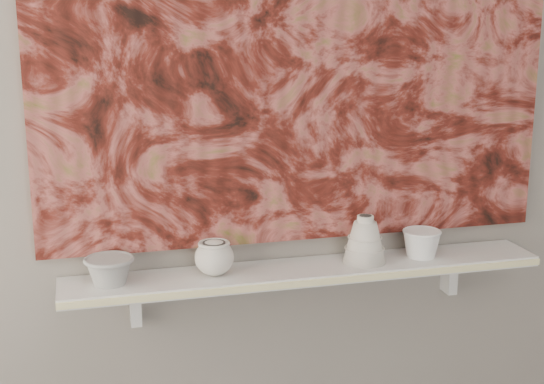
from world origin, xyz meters
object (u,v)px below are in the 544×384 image
object	(u,v)px
bowl_grey	(109,270)
bowl_white	(421,243)
bell_vessel	(365,239)
shelf	(307,271)
painting	(301,51)
cup_cream	(214,258)

from	to	relation	value
bowl_grey	bowl_white	bearing A→B (deg)	0.00
bell_vessel	bowl_grey	bearing A→B (deg)	180.00
shelf	bell_vessel	size ratio (longest dim) A/B	9.94
painting	bell_vessel	world-z (taller)	painting
cup_cream	bell_vessel	xyz separation A→B (m)	(0.45, 0.00, 0.02)
bowl_grey	cup_cream	distance (m)	0.29
painting	cup_cream	world-z (taller)	painting
bowl_grey	bowl_white	world-z (taller)	bowl_white
bowl_white	shelf	bearing A→B (deg)	180.00
painting	bowl_white	bearing A→B (deg)	-12.72
painting	cup_cream	bearing A→B (deg)	-163.49
bowl_grey	cup_cream	xyz separation A→B (m)	(0.29, 0.00, 0.01)
shelf	cup_cream	distance (m)	0.28
bowl_grey	bell_vessel	world-z (taller)	bell_vessel
bowl_grey	bowl_white	xyz separation A→B (m)	(0.92, 0.00, 0.00)
bowl_grey	painting	bearing A→B (deg)	8.20
bowl_grey	shelf	bearing A→B (deg)	0.00
painting	bowl_white	size ratio (longest dim) A/B	12.98
painting	bowl_grey	distance (m)	0.80
shelf	cup_cream	world-z (taller)	cup_cream
shelf	painting	xyz separation A→B (m)	(0.00, 0.08, 0.62)
cup_cream	shelf	bearing A→B (deg)	0.00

